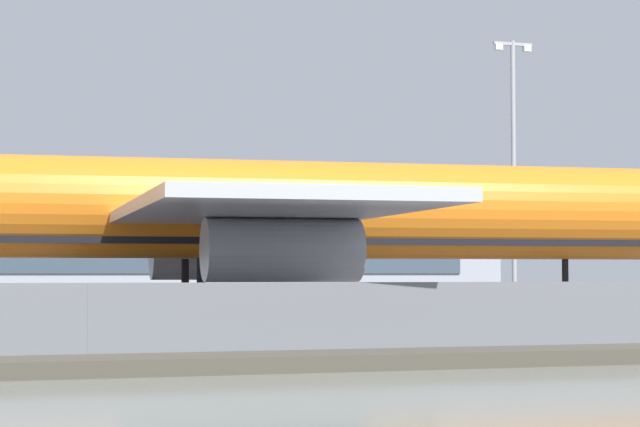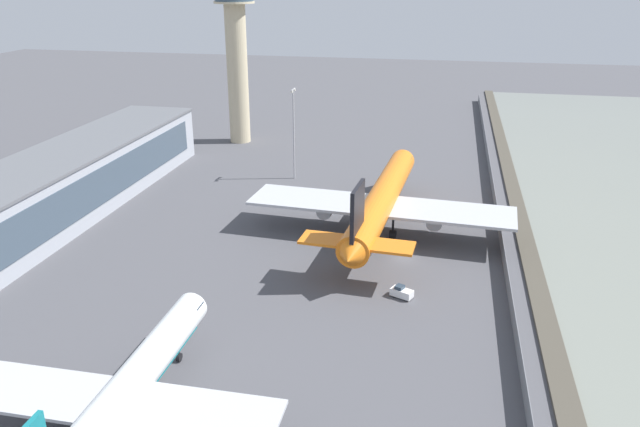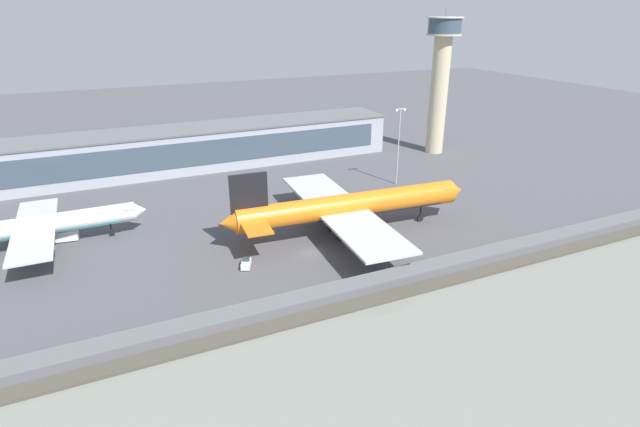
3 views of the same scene
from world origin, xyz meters
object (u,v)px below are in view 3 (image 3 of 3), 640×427
cargo_jet_orange (347,207)px  passenger_jet_white_teal (41,226)px  control_tower (440,74)px  apron_light_mast_apron_west (399,142)px  ops_van (64,235)px  baggage_tug (246,264)px

cargo_jet_orange → passenger_jet_white_teal: (-58.22, 19.55, -1.40)m
cargo_jet_orange → control_tower: size_ratio=1.24×
apron_light_mast_apron_west → passenger_jet_white_teal: bearing=-177.7°
cargo_jet_orange → passenger_jet_white_teal: cargo_jet_orange is taller
passenger_jet_white_teal → apron_light_mast_apron_west: apron_light_mast_apron_west is taller
control_tower → cargo_jet_orange: bearing=-141.1°
cargo_jet_orange → apron_light_mast_apron_west: 36.08m
apron_light_mast_apron_west → control_tower: bearing=37.7°
ops_van → control_tower: control_tower is taller
ops_van → apron_light_mast_apron_west: (81.99, 2.17, 10.34)m
control_tower → apron_light_mast_apron_west: bearing=-142.3°
baggage_tug → ops_van: ops_van is taller
apron_light_mast_apron_west → ops_van: bearing=-178.5°
baggage_tug → control_tower: (80.77, 51.67, 24.49)m
cargo_jet_orange → baggage_tug: bearing=-166.3°
ops_van → control_tower: 116.75m
control_tower → passenger_jet_white_teal: bearing=-167.1°
ops_van → cargo_jet_orange: bearing=-20.8°
baggage_tug → cargo_jet_orange: bearing=13.7°
baggage_tug → control_tower: control_tower is taller
passenger_jet_white_teal → baggage_tug: passenger_jet_white_teal is taller
cargo_jet_orange → apron_light_mast_apron_west: (27.24, 23.00, 5.60)m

